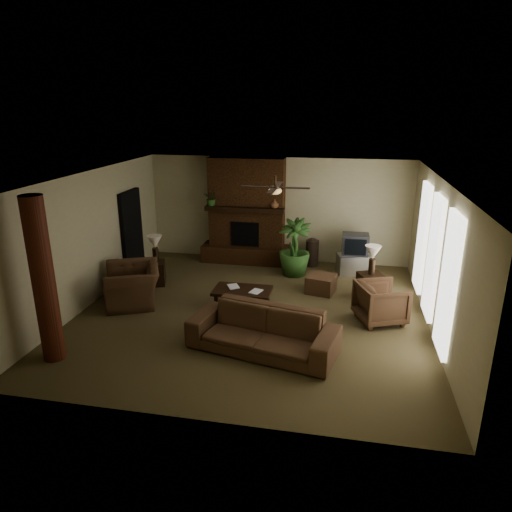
% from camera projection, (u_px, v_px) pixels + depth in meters
% --- Properties ---
extents(room_shell, '(7.00, 7.00, 7.00)m').
position_uv_depth(room_shell, '(252.00, 248.00, 9.10)').
color(room_shell, brown).
rests_on(room_shell, ground).
extents(fireplace, '(2.40, 0.70, 2.80)m').
position_uv_depth(fireplace, '(247.00, 220.00, 12.32)').
color(fireplace, '#522E15').
rests_on(fireplace, ground).
extents(windows, '(0.08, 3.65, 2.35)m').
position_uv_depth(windows, '(433.00, 258.00, 8.68)').
color(windows, white).
rests_on(windows, ground).
extents(log_column, '(0.36, 0.36, 2.80)m').
position_uv_depth(log_column, '(43.00, 281.00, 7.39)').
color(log_column, '#572515').
rests_on(log_column, ground).
extents(doorway, '(0.10, 1.00, 2.10)m').
position_uv_depth(doorway, '(132.00, 232.00, 11.50)').
color(doorway, black).
rests_on(doorway, ground).
extents(ceiling_fan, '(1.35, 1.35, 0.37)m').
position_uv_depth(ceiling_fan, '(275.00, 189.00, 8.95)').
color(ceiling_fan, '#322416').
rests_on(ceiling_fan, ceiling).
extents(sofa, '(2.67, 1.29, 1.00)m').
position_uv_depth(sofa, '(263.00, 324.00, 7.91)').
color(sofa, '#513722').
rests_on(sofa, ground).
extents(armchair_left, '(1.28, 1.50, 1.11)m').
position_uv_depth(armchair_left, '(132.00, 279.00, 9.83)').
color(armchair_left, '#513722').
rests_on(armchair_left, ground).
extents(armchair_right, '(1.06, 1.09, 0.88)m').
position_uv_depth(armchair_right, '(381.00, 301.00, 9.01)').
color(armchair_right, '#513722').
rests_on(armchair_right, ground).
extents(coffee_table, '(1.20, 0.70, 0.43)m').
position_uv_depth(coffee_table, '(242.00, 292.00, 9.61)').
color(coffee_table, black).
rests_on(coffee_table, ground).
extents(ottoman, '(0.72, 0.72, 0.40)m').
position_uv_depth(ottoman, '(321.00, 284.00, 10.50)').
color(ottoman, '#513722').
rests_on(ottoman, ground).
extents(tv_stand, '(0.95, 0.69, 0.50)m').
position_uv_depth(tv_stand, '(354.00, 264.00, 11.66)').
color(tv_stand, '#BBBABD').
rests_on(tv_stand, ground).
extents(tv, '(0.66, 0.54, 0.52)m').
position_uv_depth(tv, '(355.00, 244.00, 11.53)').
color(tv, '#333335').
rests_on(tv, tv_stand).
extents(floor_vase, '(0.34, 0.34, 0.77)m').
position_uv_depth(floor_vase, '(312.00, 250.00, 12.16)').
color(floor_vase, '#2F221A').
rests_on(floor_vase, ground).
extents(floor_plant, '(0.96, 1.51, 0.80)m').
position_uv_depth(floor_plant, '(294.00, 259.00, 11.53)').
color(floor_plant, '#315923').
rests_on(floor_plant, ground).
extents(side_table_left, '(0.63, 0.63, 0.55)m').
position_uv_depth(side_table_left, '(154.00, 273.00, 10.95)').
color(side_table_left, black).
rests_on(side_table_left, ground).
extents(lamp_left, '(0.40, 0.40, 0.65)m').
position_uv_depth(lamp_left, '(155.00, 244.00, 10.74)').
color(lamp_left, '#322416').
rests_on(lamp_left, side_table_left).
extents(side_table_right, '(0.65, 0.65, 0.55)m').
position_uv_depth(side_table_right, '(370.00, 286.00, 10.19)').
color(side_table_right, black).
rests_on(side_table_right, ground).
extents(lamp_right, '(0.45, 0.45, 0.65)m').
position_uv_depth(lamp_right, '(373.00, 255.00, 9.97)').
color(lamp_right, '#322416').
rests_on(lamp_right, side_table_right).
extents(mantel_plant, '(0.40, 0.44, 0.33)m').
position_uv_depth(mantel_plant, '(212.00, 200.00, 12.06)').
color(mantel_plant, '#315923').
rests_on(mantel_plant, fireplace).
extents(mantel_vase, '(0.25, 0.26, 0.22)m').
position_uv_depth(mantel_vase, '(275.00, 204.00, 11.80)').
color(mantel_vase, brown).
rests_on(mantel_vase, fireplace).
extents(book_a, '(0.20, 0.13, 0.29)m').
position_uv_depth(book_a, '(228.00, 281.00, 9.62)').
color(book_a, '#999999').
rests_on(book_a, coffee_table).
extents(book_b, '(0.21, 0.09, 0.29)m').
position_uv_depth(book_b, '(251.00, 285.00, 9.45)').
color(book_b, '#999999').
rests_on(book_b, coffee_table).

